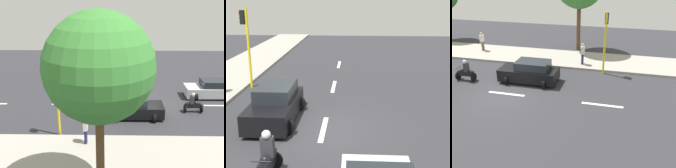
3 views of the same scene
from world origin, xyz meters
The scene contains 7 objects.
ground_plane centered at (0.00, 0.00, -0.05)m, with size 40.00×60.00×0.10m, color #2D2D33.
lane_stripe_far_north centered at (0.00, -12.00, 0.01)m, with size 0.20×2.40×0.01m, color white.
lane_stripe_north centered at (0.00, -6.00, 0.01)m, with size 0.20×2.40×0.01m, color white.
lane_stripe_mid centered at (0.00, 0.00, 0.01)m, with size 0.20×2.40×0.01m, color white.
car_black centered at (2.11, -0.82, 0.71)m, with size 2.14×3.97×1.52m.
motorcycle centered at (1.24, 3.58, 0.64)m, with size 0.60×1.30×1.53m.
traffic_light_corner centered at (4.85, -5.58, 2.93)m, with size 0.49×0.24×4.50m.
Camera 2 is at (-1.20, 11.21, 5.13)m, focal length 49.19 mm.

